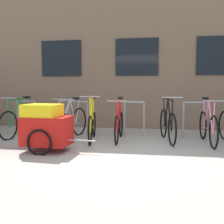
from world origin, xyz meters
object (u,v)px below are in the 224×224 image
Objects in this scene: bicycle_green at (20,121)px; bicycle_red at (119,125)px; bicycle_pink at (208,126)px; bicycle_yellow at (92,124)px; bicycle_silver at (70,122)px; bicycle_black at (167,124)px; bike_trailer at (46,127)px.

bicycle_green is 2.60m from bicycle_red.
bicycle_red is at bearing 178.74° from bicycle_pink.
bicycle_yellow is (-0.63, -0.13, 0.01)m from bicycle_red.
bicycle_silver is at bearing -1.67° from bicycle_green.
bicycle_black is at bearing 6.53° from bicycle_yellow.
bicycle_red is 0.93× the size of bicycle_pink.
bicycle_black is 1.16× the size of bike_trailer.
bicycle_silver is at bearing -179.86° from bicycle_black.
bicycle_pink reaches higher than bicycle_green.
bike_trailer is (-0.66, -1.15, 0.11)m from bicycle_yellow.
bicycle_green is 0.96× the size of bicycle_pink.
bicycle_silver is at bearing 87.62° from bike_trailer.
bicycle_black reaches higher than bike_trailer.
bicycle_pink is 3.56m from bike_trailer.
bicycle_black reaches higher than bicycle_green.
bicycle_silver is at bearing 178.06° from bicycle_pink.
bicycle_black reaches higher than bicycle_pink.
bicycle_black is at bearing 29.08° from bike_trailer.
bicycle_yellow is at bearing -168.22° from bicycle_red.
bicycle_pink is (4.64, -0.15, -0.00)m from bicycle_green.
bike_trailer is (-2.44, -1.36, 0.09)m from bicycle_black.
bicycle_red is at bearing -3.05° from bicycle_silver.
bicycle_green is 1.15× the size of bike_trailer.
bicycle_green is 3.74m from bicycle_black.
bicycle_silver is 0.99× the size of bicycle_black.
bicycle_pink is at bearing -7.44° from bicycle_black.
bike_trailer is (-0.06, -1.35, 0.09)m from bicycle_silver.
bicycle_pink is 1.03× the size of bicycle_black.
bicycle_green is at bearing 179.48° from bicycle_black.
bicycle_green reaches higher than bike_trailer.
bicycle_green is 1.02× the size of bicycle_yellow.
bicycle_yellow is at bearing -178.13° from bicycle_pink.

